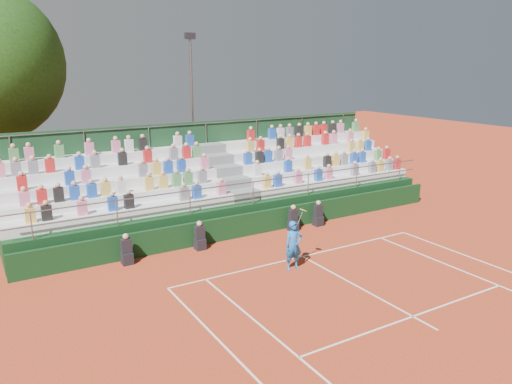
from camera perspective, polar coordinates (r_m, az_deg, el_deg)
ground at (r=19.44m, az=5.34°, el=-7.36°), size 90.00×90.00×0.00m
courtside_wall at (r=21.78m, az=0.41°, el=-3.48°), size 20.00×0.15×1.00m
line_officials at (r=20.85m, az=-1.74°, el=-4.38°), size 9.27×0.40×1.19m
grandstand at (r=24.33m, az=-3.54°, el=-0.14°), size 20.00×5.20×4.40m
tennis_player at (r=18.00m, az=4.32°, el=-6.08°), size 0.89×0.54×2.22m
floodlight_mast at (r=29.58m, az=-7.34°, el=10.31°), size 0.60×0.25×8.90m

